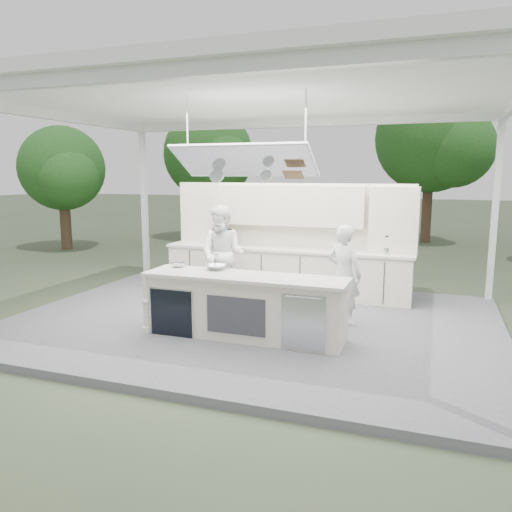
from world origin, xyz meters
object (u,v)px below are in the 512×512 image
at_px(back_counter, 285,271).
at_px(head_chef, 344,275).
at_px(sous_chef, 223,254).
at_px(demo_island, 243,306).

xyz_separation_m(back_counter, head_chef, (1.49, -1.66, 0.34)).
height_order(head_chef, sous_chef, sous_chef).
height_order(demo_island, sous_chef, sous_chef).
bearing_deg(back_counter, demo_island, -86.37).
bearing_deg(sous_chef, back_counter, 43.83).
relative_size(back_counter, head_chef, 3.09).
bearing_deg(back_counter, sous_chef, -134.24).
bearing_deg(back_counter, head_chef, -48.06).
xyz_separation_m(demo_island, sous_chef, (-1.13, 1.84, 0.45)).
distance_m(demo_island, sous_chef, 2.20).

